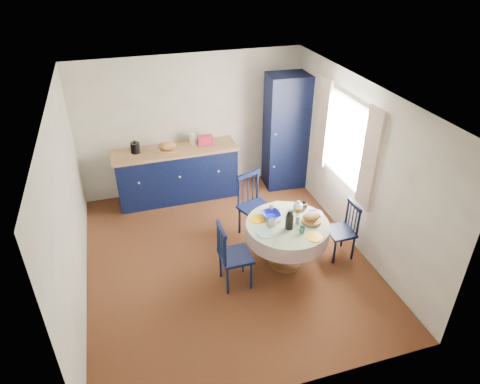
% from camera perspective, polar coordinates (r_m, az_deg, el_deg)
% --- Properties ---
extents(floor, '(4.50, 4.50, 0.00)m').
position_cam_1_polar(floor, '(6.47, -1.84, -8.78)').
color(floor, black).
rests_on(floor, ground).
extents(ceiling, '(4.50, 4.50, 0.00)m').
position_cam_1_polar(ceiling, '(5.23, -2.30, 12.72)').
color(ceiling, white).
rests_on(ceiling, wall_back).
extents(wall_back, '(4.00, 0.02, 2.50)m').
position_cam_1_polar(wall_back, '(7.73, -6.49, 8.88)').
color(wall_back, white).
rests_on(wall_back, floor).
extents(wall_left, '(0.02, 4.50, 2.50)m').
position_cam_1_polar(wall_left, '(5.66, -21.99, -2.23)').
color(wall_left, white).
rests_on(wall_left, floor).
extents(wall_right, '(0.02, 4.50, 2.50)m').
position_cam_1_polar(wall_right, '(6.49, 15.29, 3.39)').
color(wall_right, white).
rests_on(wall_right, floor).
extents(window, '(0.10, 1.74, 1.45)m').
position_cam_1_polar(window, '(6.58, 13.95, 6.64)').
color(window, white).
rests_on(window, wall_right).
extents(kitchen_counter, '(2.16, 0.68, 1.20)m').
position_cam_1_polar(kitchen_counter, '(7.74, -8.43, 2.58)').
color(kitchen_counter, black).
rests_on(kitchen_counter, floor).
extents(pantry_cabinet, '(0.78, 0.58, 2.13)m').
position_cam_1_polar(pantry_cabinet, '(7.89, 6.18, 7.92)').
color(pantry_cabinet, black).
rests_on(pantry_cabinet, floor).
extents(dining_table, '(1.17, 1.17, 0.98)m').
position_cam_1_polar(dining_table, '(6.06, 6.41, -5.09)').
color(dining_table, brown).
rests_on(dining_table, floor).
extents(chair_left, '(0.42, 0.44, 0.97)m').
position_cam_1_polar(chair_left, '(5.75, -1.00, -8.41)').
color(chair_left, black).
rests_on(chair_left, floor).
extents(chair_far, '(0.59, 0.58, 1.03)m').
position_cam_1_polar(chair_far, '(6.68, 1.89, -1.76)').
color(chair_far, black).
rests_on(chair_far, floor).
extents(chair_right, '(0.38, 0.39, 0.88)m').
position_cam_1_polar(chair_right, '(6.45, 13.56, -4.94)').
color(chair_right, black).
rests_on(chair_right, floor).
extents(mug_a, '(0.12, 0.12, 0.09)m').
position_cam_1_polar(mug_a, '(5.91, 4.33, -4.10)').
color(mug_a, silver).
rests_on(mug_a, dining_table).
extents(mug_b, '(0.09, 0.09, 0.09)m').
position_cam_1_polar(mug_b, '(5.82, 8.24, -5.05)').
color(mug_b, '#33706A').
rests_on(mug_b, dining_table).
extents(mug_c, '(0.13, 0.13, 0.11)m').
position_cam_1_polar(mug_c, '(6.29, 8.40, -1.90)').
color(mug_c, black).
rests_on(mug_c, dining_table).
extents(mug_d, '(0.09, 0.09, 0.08)m').
position_cam_1_polar(mug_d, '(6.21, 4.16, -2.21)').
color(mug_d, silver).
rests_on(mug_d, dining_table).
extents(cobalt_bowl, '(0.26, 0.26, 0.06)m').
position_cam_1_polar(cobalt_bowl, '(6.10, 4.17, -3.04)').
color(cobalt_bowl, navy).
rests_on(cobalt_bowl, dining_table).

